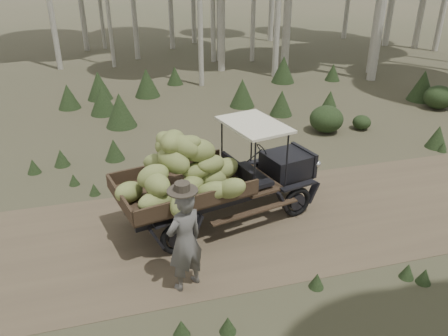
% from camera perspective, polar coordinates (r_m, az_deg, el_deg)
% --- Properties ---
extents(ground, '(120.00, 120.00, 0.00)m').
position_cam_1_polar(ground, '(10.12, 12.26, -5.92)').
color(ground, '#473D2B').
rests_on(ground, ground).
extents(dirt_track, '(70.00, 4.00, 0.01)m').
position_cam_1_polar(dirt_track, '(10.12, 12.26, -5.91)').
color(dirt_track, brown).
rests_on(dirt_track, ground).
extents(banana_truck, '(4.75, 2.80, 2.30)m').
position_cam_1_polar(banana_truck, '(8.86, -2.72, -0.44)').
color(banana_truck, black).
rests_on(banana_truck, ground).
extents(farmer, '(0.82, 0.70, 2.05)m').
position_cam_1_polar(farmer, '(7.42, -5.14, -9.36)').
color(farmer, '#4F4D48').
rests_on(farmer, ground).
extents(undergrowth, '(22.21, 23.05, 1.24)m').
position_cam_1_polar(undergrowth, '(11.32, 8.28, 0.97)').
color(undergrowth, '#233319').
rests_on(undergrowth, ground).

